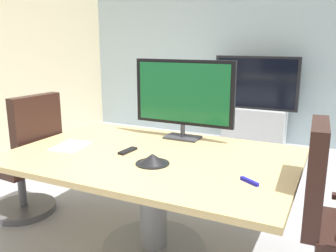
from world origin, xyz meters
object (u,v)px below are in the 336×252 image
Objects in this scene: office_chair_left at (27,166)px; conference_phone at (153,159)px; remote_control at (128,151)px; conference_table at (153,177)px; tv_monitor at (183,95)px; wall_display_unit at (254,116)px.

conference_phone is at bearing 86.96° from office_chair_left.
office_chair_left reaches higher than remote_control.
conference_table is 2.35× the size of tv_monitor.
conference_table is 1.51× the size of wall_display_unit.
tv_monitor reaches higher than remote_control.
wall_display_unit is (1.29, 3.08, -0.01)m from office_chair_left.
wall_display_unit reaches higher than remote_control.
tv_monitor is 0.75m from conference_phone.
wall_display_unit is at bearing 89.50° from tv_monitor.
conference_phone is (0.05, -3.26, 0.33)m from wall_display_unit.
tv_monitor is 4.94× the size of remote_control.
remote_control is (-0.21, -0.52, -0.35)m from tv_monitor.
office_chair_left reaches higher than conference_phone.
office_chair_left is 1.30× the size of tv_monitor.
conference_table is at bearing -92.73° from tv_monitor.
wall_display_unit is (0.02, 2.59, -0.66)m from tv_monitor.
wall_display_unit is (0.05, 3.07, -0.13)m from conference_table.
remote_control is at bearing 152.30° from conference_phone.
office_chair_left is at bearing -179.73° from conference_table.
office_chair_left is (-1.24, -0.01, -0.11)m from conference_table.
conference_phone is at bearing -22.72° from remote_control.
tv_monitor is (1.27, 0.49, 0.64)m from office_chair_left.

